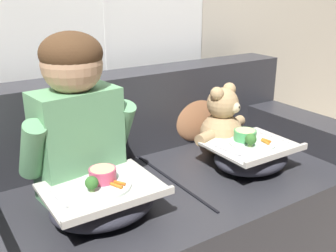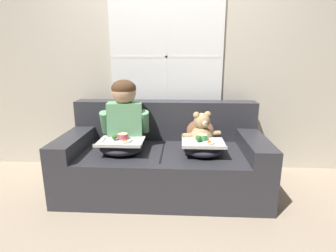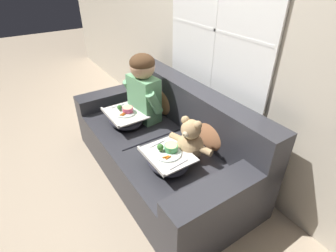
{
  "view_description": "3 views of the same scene",
  "coord_description": "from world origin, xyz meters",
  "px_view_note": "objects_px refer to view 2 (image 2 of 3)",
  "views": [
    {
      "loc": [
        -0.89,
        -1.38,
        1.26
      ],
      "look_at": [
        0.07,
        0.09,
        0.64
      ],
      "focal_mm": 42.0,
      "sensor_mm": 36.0,
      "label": 1
    },
    {
      "loc": [
        0.18,
        -2.47,
        1.31
      ],
      "look_at": [
        0.04,
        0.12,
        0.64
      ],
      "focal_mm": 28.0,
      "sensor_mm": 36.0,
      "label": 2
    },
    {
      "loc": [
        1.72,
        -1.03,
        1.83
      ],
      "look_at": [
        0.12,
        0.02,
        0.61
      ],
      "focal_mm": 28.0,
      "sensor_mm": 36.0,
      "label": 3
    }
  ],
  "objects_px": {
    "couch": "(163,158)",
    "child_figure": "(125,111)",
    "throw_pillow_behind_child": "(130,124)",
    "lap_tray_teddy": "(203,148)",
    "lap_tray_child": "(121,147)",
    "throw_pillow_behind_teddy": "(200,125)",
    "teddy_bear": "(202,133)"
  },
  "relations": [
    {
      "from": "teddy_bear",
      "to": "lap_tray_teddy",
      "type": "height_order",
      "value": "teddy_bear"
    },
    {
      "from": "couch",
      "to": "throw_pillow_behind_teddy",
      "type": "height_order",
      "value": "couch"
    },
    {
      "from": "lap_tray_child",
      "to": "throw_pillow_behind_teddy",
      "type": "bearing_deg",
      "value": 30.67
    },
    {
      "from": "lap_tray_child",
      "to": "lap_tray_teddy",
      "type": "distance_m",
      "value": 0.77
    },
    {
      "from": "throw_pillow_behind_child",
      "to": "lap_tray_teddy",
      "type": "distance_m",
      "value": 0.9
    },
    {
      "from": "couch",
      "to": "child_figure",
      "type": "height_order",
      "value": "child_figure"
    },
    {
      "from": "throw_pillow_behind_child",
      "to": "lap_tray_teddy",
      "type": "height_order",
      "value": "throw_pillow_behind_child"
    },
    {
      "from": "child_figure",
      "to": "lap_tray_teddy",
      "type": "relative_size",
      "value": 1.74
    },
    {
      "from": "child_figure",
      "to": "lap_tray_teddy",
      "type": "distance_m",
      "value": 0.85
    },
    {
      "from": "child_figure",
      "to": "lap_tray_child",
      "type": "height_order",
      "value": "child_figure"
    },
    {
      "from": "throw_pillow_behind_child",
      "to": "lap_tray_child",
      "type": "distance_m",
      "value": 0.47
    },
    {
      "from": "throw_pillow_behind_child",
      "to": "lap_tray_child",
      "type": "bearing_deg",
      "value": -89.99
    },
    {
      "from": "teddy_bear",
      "to": "throw_pillow_behind_child",
      "type": "bearing_deg",
      "value": 162.71
    },
    {
      "from": "throw_pillow_behind_child",
      "to": "teddy_bear",
      "type": "height_order",
      "value": "throw_pillow_behind_child"
    },
    {
      "from": "throw_pillow_behind_teddy",
      "to": "lap_tray_teddy",
      "type": "height_order",
      "value": "throw_pillow_behind_teddy"
    },
    {
      "from": "throw_pillow_behind_teddy",
      "to": "child_figure",
      "type": "relative_size",
      "value": 0.53
    },
    {
      "from": "lap_tray_teddy",
      "to": "throw_pillow_behind_teddy",
      "type": "bearing_deg",
      "value": 89.9
    },
    {
      "from": "throw_pillow_behind_child",
      "to": "teddy_bear",
      "type": "bearing_deg",
      "value": -17.29
    },
    {
      "from": "throw_pillow_behind_teddy",
      "to": "lap_tray_teddy",
      "type": "relative_size",
      "value": 0.92
    },
    {
      "from": "lap_tray_teddy",
      "to": "teddy_bear",
      "type": "bearing_deg",
      "value": 89.36
    },
    {
      "from": "couch",
      "to": "throw_pillow_behind_teddy",
      "type": "distance_m",
      "value": 0.54
    },
    {
      "from": "child_figure",
      "to": "lap_tray_child",
      "type": "relative_size",
      "value": 1.61
    },
    {
      "from": "couch",
      "to": "child_figure",
      "type": "distance_m",
      "value": 0.63
    },
    {
      "from": "lap_tray_teddy",
      "to": "throw_pillow_behind_child",
      "type": "bearing_deg",
      "value": 149.33
    },
    {
      "from": "couch",
      "to": "lap_tray_teddy",
      "type": "bearing_deg",
      "value": -29.93
    },
    {
      "from": "child_figure",
      "to": "throw_pillow_behind_child",
      "type": "bearing_deg",
      "value": 90.04
    },
    {
      "from": "throw_pillow_behind_child",
      "to": "teddy_bear",
      "type": "xyz_separation_m",
      "value": [
        0.77,
        -0.24,
        -0.02
      ]
    },
    {
      "from": "throw_pillow_behind_child",
      "to": "throw_pillow_behind_teddy",
      "type": "relative_size",
      "value": 1.09
    },
    {
      "from": "couch",
      "to": "teddy_bear",
      "type": "bearing_deg",
      "value": -0.79
    },
    {
      "from": "couch",
      "to": "teddy_bear",
      "type": "xyz_separation_m",
      "value": [
        0.39,
        -0.01,
        0.28
      ]
    },
    {
      "from": "lap_tray_child",
      "to": "lap_tray_teddy",
      "type": "relative_size",
      "value": 1.08
    },
    {
      "from": "child_figure",
      "to": "teddy_bear",
      "type": "bearing_deg",
      "value": -0.28
    }
  ]
}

